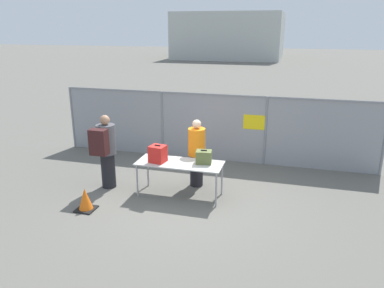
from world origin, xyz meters
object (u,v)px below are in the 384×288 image
Objects in this scene: suitcase_red at (158,154)px; traffic_cone at (85,200)px; inspection_table at (180,165)px; security_worker_near at (197,152)px; suitcase_olive at (204,157)px; utility_trailer at (254,136)px; traveler_hooded at (105,149)px.

traffic_cone is (-1.21, -1.10, -0.76)m from suitcase_red.
inspection_table is 2.12m from traffic_cone.
inspection_table is at bearing 52.51° from security_worker_near.
suitcase_olive is 3.84m from utility_trailer.
traveler_hooded is (-1.78, -0.04, 0.23)m from inspection_table.
traveler_hooded is 3.61× the size of traffic_cone.
utility_trailer is at bearing 59.89° from traffic_cone.
traveler_hooded is 1.36m from traffic_cone.
suitcase_red reaches higher than inspection_table.
suitcase_red is 1.02m from security_worker_near.
traveler_hooded is at bearing -178.74° from inspection_table.
traveler_hooded is 2.11m from security_worker_near.
suitcase_red is 1.30m from traveler_hooded.
inspection_table is 4.05m from utility_trailer.
security_worker_near is (0.69, 0.74, -0.14)m from suitcase_red.
security_worker_near is at bearing 119.11° from suitcase_olive.
security_worker_near is (-0.31, 0.55, -0.10)m from suitcase_olive.
traffic_cone is at bearing -137.77° from suitcase_red.
inspection_table reaches higher than utility_trailer.
suitcase_red is at bearing -170.24° from inspection_table.
suitcase_red reaches higher than utility_trailer.
suitcase_olive is at bearing -11.42° from traveler_hooded.
suitcase_olive is (1.00, 0.19, -0.04)m from suitcase_red.
suitcase_olive reaches higher than traffic_cone.
suitcase_olive is at bearing 30.18° from traffic_cone.
inspection_table is at bearing 9.76° from suitcase_red.
inspection_table is 1.18× the size of security_worker_near.
traveler_hooded is (-1.30, 0.04, -0.02)m from suitcase_red.
security_worker_near is at bearing 46.90° from suitcase_red.
security_worker_near reaches higher than inspection_table.
suitcase_red is 1.02m from suitcase_olive.
suitcase_red is at bearing 42.23° from traffic_cone.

